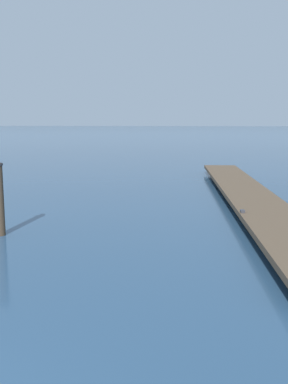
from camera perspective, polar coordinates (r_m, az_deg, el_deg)
floating_dock at (r=17.24m, az=13.11°, el=-0.22°), size 2.41×19.80×0.53m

